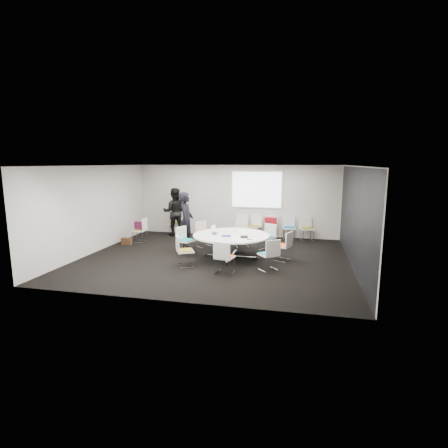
% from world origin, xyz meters
% --- Properties ---
extents(room_shell, '(8.08, 7.08, 2.88)m').
position_xyz_m(room_shell, '(0.09, 0.00, 1.40)').
color(room_shell, black).
rests_on(room_shell, ground).
extents(conference_table, '(2.33, 2.33, 0.73)m').
position_xyz_m(conference_table, '(0.49, 0.13, 0.55)').
color(conference_table, silver).
rests_on(conference_table, ground).
extents(projection_screen, '(1.90, 0.03, 1.35)m').
position_xyz_m(projection_screen, '(0.80, 3.46, 1.85)').
color(projection_screen, white).
rests_on(projection_screen, room_shell).
extents(chair_ring_a, '(0.59, 0.60, 0.88)m').
position_xyz_m(chair_ring_a, '(2.05, 0.19, 0.28)').
color(chair_ring_a, silver).
rests_on(chair_ring_a, ground).
extents(chair_ring_b, '(0.62, 0.61, 0.88)m').
position_xyz_m(chair_ring_b, '(1.47, 1.27, 0.28)').
color(chair_ring_b, silver).
rests_on(chair_ring_b, ground).
extents(chair_ring_c, '(0.60, 0.59, 0.88)m').
position_xyz_m(chair_ring_c, '(0.58, 1.61, 0.28)').
color(chair_ring_c, silver).
rests_on(chair_ring_c, ground).
extents(chair_ring_d, '(0.64, 0.64, 0.88)m').
position_xyz_m(chair_ring_d, '(-0.72, 1.33, 0.28)').
color(chair_ring_d, silver).
rests_on(chair_ring_d, ground).
extents(chair_ring_e, '(0.60, 0.61, 0.88)m').
position_xyz_m(chair_ring_e, '(-1.01, 0.23, 0.28)').
color(chair_ring_e, silver).
rests_on(chair_ring_e, ground).
extents(chair_ring_f, '(0.62, 0.62, 0.88)m').
position_xyz_m(chair_ring_f, '(-0.61, -1.03, 0.28)').
color(chair_ring_f, silver).
rests_on(chair_ring_f, ground).
extents(chair_ring_g, '(0.53, 0.52, 0.88)m').
position_xyz_m(chair_ring_g, '(0.63, -1.42, 0.28)').
color(chair_ring_g, silver).
rests_on(chair_ring_g, ground).
extents(chair_ring_h, '(0.64, 0.64, 0.88)m').
position_xyz_m(chair_ring_h, '(1.73, -0.88, 0.28)').
color(chair_ring_h, silver).
rests_on(chair_ring_h, ground).
extents(chair_back_a, '(0.51, 0.50, 0.88)m').
position_xyz_m(chair_back_a, '(0.24, 3.15, 0.28)').
color(chair_back_a, silver).
rests_on(chair_back_a, ground).
extents(chair_back_b, '(0.59, 0.59, 0.88)m').
position_xyz_m(chair_back_b, '(0.77, 3.14, 0.28)').
color(chair_back_b, silver).
rests_on(chair_back_b, ground).
extents(chair_back_c, '(0.46, 0.45, 0.88)m').
position_xyz_m(chair_back_c, '(1.42, 3.16, 0.28)').
color(chair_back_c, silver).
rests_on(chair_back_c, ground).
extents(chair_back_d, '(0.51, 0.50, 0.88)m').
position_xyz_m(chair_back_d, '(2.10, 3.17, 0.28)').
color(chair_back_d, silver).
rests_on(chair_back_d, ground).
extents(chair_back_e, '(0.57, 0.56, 0.88)m').
position_xyz_m(chair_back_e, '(2.77, 3.17, 0.28)').
color(chair_back_e, silver).
rests_on(chair_back_e, ground).
extents(chair_spare_left, '(0.48, 0.49, 0.88)m').
position_xyz_m(chair_spare_left, '(-3.23, 1.52, 0.28)').
color(chair_spare_left, silver).
rests_on(chair_spare_left, ground).
extents(chair_person_back, '(0.48, 0.46, 0.88)m').
position_xyz_m(chair_person_back, '(-2.41, 3.12, 0.28)').
color(chair_person_back, silver).
rests_on(chair_person_back, ground).
extents(person_main, '(0.58, 0.78, 1.94)m').
position_xyz_m(person_main, '(-1.19, 0.82, 0.97)').
color(person_main, black).
rests_on(person_main, ground).
extents(person_back, '(1.09, 0.96, 1.90)m').
position_xyz_m(person_back, '(-2.41, 2.95, 0.95)').
color(person_back, black).
rests_on(person_back, ground).
extents(laptop, '(0.34, 0.41, 0.03)m').
position_xyz_m(laptop, '(-0.00, 0.17, 0.74)').
color(laptop, '#333338').
rests_on(laptop, conference_table).
extents(laptop_lid, '(0.05, 0.30, 0.22)m').
position_xyz_m(laptop_lid, '(-0.12, 0.28, 0.86)').
color(laptop_lid, silver).
rests_on(laptop_lid, conference_table).
extents(notebook_black, '(0.27, 0.33, 0.02)m').
position_xyz_m(notebook_black, '(0.93, -0.13, 0.74)').
color(notebook_black, black).
rests_on(notebook_black, conference_table).
extents(tablet_folio, '(0.27, 0.22, 0.03)m').
position_xyz_m(tablet_folio, '(0.39, -0.14, 0.74)').
color(tablet_folio, navy).
rests_on(tablet_folio, conference_table).
extents(papers_right, '(0.33, 0.25, 0.00)m').
position_xyz_m(papers_right, '(1.02, 0.44, 0.73)').
color(papers_right, silver).
rests_on(papers_right, conference_table).
extents(papers_front, '(0.31, 0.22, 0.00)m').
position_xyz_m(papers_front, '(1.26, 0.08, 0.73)').
color(papers_front, silver).
rests_on(papers_front, conference_table).
extents(cup, '(0.08, 0.08, 0.09)m').
position_xyz_m(cup, '(0.52, 0.49, 0.78)').
color(cup, white).
rests_on(cup, conference_table).
extents(phone, '(0.15, 0.10, 0.01)m').
position_xyz_m(phone, '(1.14, -0.42, 0.73)').
color(phone, black).
rests_on(phone, conference_table).
extents(maroon_bag, '(0.42, 0.27, 0.28)m').
position_xyz_m(maroon_bag, '(-3.24, 1.52, 0.62)').
color(maroon_bag, '#59173C').
rests_on(maroon_bag, chair_spare_left).
extents(brown_bag, '(0.37, 0.17, 0.24)m').
position_xyz_m(brown_bag, '(-3.51, 1.02, 0.12)').
color(brown_bag, '#3F2614').
rests_on(brown_bag, ground).
extents(red_jacket, '(0.46, 0.24, 0.36)m').
position_xyz_m(red_jacket, '(1.42, 2.93, 0.70)').
color(red_jacket, '#B01520').
rests_on(red_jacket, chair_back_c).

